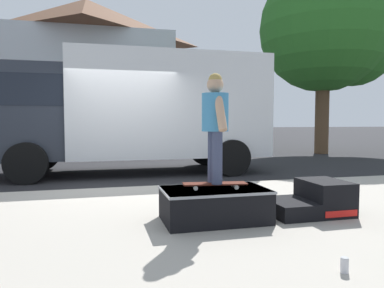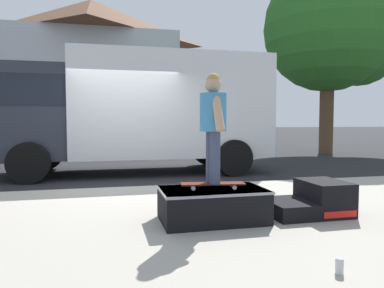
{
  "view_description": "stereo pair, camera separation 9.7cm",
  "coord_description": "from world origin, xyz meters",
  "px_view_note": "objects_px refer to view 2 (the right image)",
  "views": [
    {
      "loc": [
        -0.51,
        -7.28,
        1.35
      ],
      "look_at": [
        0.95,
        -1.61,
        0.98
      ],
      "focal_mm": 33.7,
      "sensor_mm": 36.0,
      "label": 1
    },
    {
      "loc": [
        -0.41,
        -7.31,
        1.35
      ],
      "look_at": [
        0.95,
        -1.61,
        0.98
      ],
      "focal_mm": 33.7,
      "sensor_mm": 36.0,
      "label": 2
    }
  ],
  "objects_px": {
    "soda_can_b": "(339,266)",
    "street_tree_main": "(335,31)",
    "skateboard": "(213,184)",
    "skater_kid": "(213,119)",
    "box_truck": "(133,108)",
    "kicker_ramp": "(313,201)",
    "skate_box": "(213,204)"
  },
  "relations": [
    {
      "from": "skater_kid",
      "to": "street_tree_main",
      "type": "bearing_deg",
      "value": 48.82
    },
    {
      "from": "soda_can_b",
      "to": "box_truck",
      "type": "height_order",
      "value": "box_truck"
    },
    {
      "from": "box_truck",
      "to": "street_tree_main",
      "type": "height_order",
      "value": "street_tree_main"
    },
    {
      "from": "skate_box",
      "to": "box_truck",
      "type": "relative_size",
      "value": 0.19
    },
    {
      "from": "soda_can_b",
      "to": "box_truck",
      "type": "bearing_deg",
      "value": 99.11
    },
    {
      "from": "soda_can_b",
      "to": "street_tree_main",
      "type": "xyz_separation_m",
      "value": [
        7.4,
        10.79,
        4.85
      ]
    },
    {
      "from": "skater_kid",
      "to": "soda_can_b",
      "type": "relative_size",
      "value": 10.57
    },
    {
      "from": "kicker_ramp",
      "to": "street_tree_main",
      "type": "bearing_deg",
      "value": 54.12
    },
    {
      "from": "skate_box",
      "to": "soda_can_b",
      "type": "xyz_separation_m",
      "value": [
        0.55,
        -1.71,
        -0.15
      ]
    },
    {
      "from": "skateboard",
      "to": "box_truck",
      "type": "height_order",
      "value": "box_truck"
    },
    {
      "from": "kicker_ramp",
      "to": "skateboard",
      "type": "relative_size",
      "value": 1.29
    },
    {
      "from": "kicker_ramp",
      "to": "soda_can_b",
      "type": "relative_size",
      "value": 8.19
    },
    {
      "from": "kicker_ramp",
      "to": "skater_kid",
      "type": "height_order",
      "value": "skater_kid"
    },
    {
      "from": "skate_box",
      "to": "box_truck",
      "type": "distance_m",
      "value": 5.52
    },
    {
      "from": "kicker_ramp",
      "to": "street_tree_main",
      "type": "xyz_separation_m",
      "value": [
        6.57,
        9.08,
        4.73
      ]
    },
    {
      "from": "skater_kid",
      "to": "soda_can_b",
      "type": "xyz_separation_m",
      "value": [
        0.55,
        -1.71,
        -1.19
      ]
    },
    {
      "from": "kicker_ramp",
      "to": "skater_kid",
      "type": "distance_m",
      "value": 1.75
    },
    {
      "from": "skate_box",
      "to": "skater_kid",
      "type": "bearing_deg",
      "value": -76.92
    },
    {
      "from": "kicker_ramp",
      "to": "box_truck",
      "type": "relative_size",
      "value": 0.15
    },
    {
      "from": "skateboard",
      "to": "street_tree_main",
      "type": "distance_m",
      "value": 12.87
    },
    {
      "from": "skate_box",
      "to": "skater_kid",
      "type": "height_order",
      "value": "skater_kid"
    },
    {
      "from": "box_truck",
      "to": "skater_kid",
      "type": "bearing_deg",
      "value": -83.81
    },
    {
      "from": "kicker_ramp",
      "to": "street_tree_main",
      "type": "height_order",
      "value": "street_tree_main"
    },
    {
      "from": "skateboard",
      "to": "box_truck",
      "type": "bearing_deg",
      "value": 96.19
    },
    {
      "from": "skateboard",
      "to": "skater_kid",
      "type": "distance_m",
      "value": 0.8
    },
    {
      "from": "skate_box",
      "to": "kicker_ramp",
      "type": "relative_size",
      "value": 1.24
    },
    {
      "from": "soda_can_b",
      "to": "street_tree_main",
      "type": "bearing_deg",
      "value": 55.58
    },
    {
      "from": "box_truck",
      "to": "street_tree_main",
      "type": "distance_m",
      "value": 9.9
    },
    {
      "from": "kicker_ramp",
      "to": "box_truck",
      "type": "bearing_deg",
      "value": 110.18
    },
    {
      "from": "skater_kid",
      "to": "box_truck",
      "type": "height_order",
      "value": "box_truck"
    },
    {
      "from": "skate_box",
      "to": "kicker_ramp",
      "type": "bearing_deg",
      "value": -0.02
    },
    {
      "from": "skate_box",
      "to": "street_tree_main",
      "type": "height_order",
      "value": "street_tree_main"
    }
  ]
}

